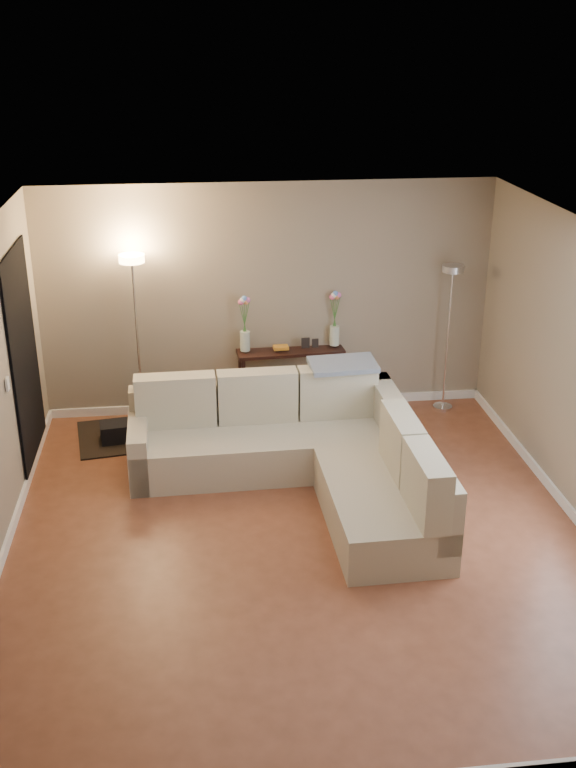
{
  "coord_description": "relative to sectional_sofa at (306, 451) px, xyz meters",
  "views": [
    {
      "loc": [
        -0.83,
        -6.32,
        4.1
      ],
      "look_at": [
        0.0,
        0.8,
        1.1
      ],
      "focal_mm": 40.0,
      "sensor_mm": 36.0,
      "label": 1
    }
  ],
  "objects": [
    {
      "name": "flower_vase_left",
      "position": [
        -0.46,
        1.71,
        0.69
      ],
      "size": [
        0.14,
        0.12,
        0.63
      ],
      "color": "silver",
      "rests_on": "console_table"
    },
    {
      "name": "baseboard_right",
      "position": [
        2.3,
        -0.91,
        -0.3
      ],
      "size": [
        0.03,
        5.5,
        0.1
      ],
      "primitive_type": "cube",
      "color": "white",
      "rests_on": "ground"
    },
    {
      "name": "wall_back",
      "position": [
        -0.19,
        1.85,
        0.95
      ],
      "size": [
        5.0,
        0.02,
        2.6
      ],
      "primitive_type": "cube",
      "color": "gray",
      "rests_on": "ground"
    },
    {
      "name": "doorway",
      "position": [
        -2.67,
        0.79,
        0.75
      ],
      "size": [
        0.02,
        1.2,
        2.2
      ],
      "primitive_type": "cube",
      "color": "black",
      "rests_on": "ground"
    },
    {
      "name": "ceiling",
      "position": [
        -0.19,
        -0.91,
        2.26
      ],
      "size": [
        5.0,
        5.5,
        0.01
      ],
      "primitive_type": "cube",
      "color": "white",
      "rests_on": "ground"
    },
    {
      "name": "switch_plate",
      "position": [
        -2.67,
        -0.06,
        0.85
      ],
      "size": [
        0.02,
        0.08,
        0.12
      ],
      "primitive_type": "cube",
      "color": "white",
      "rests_on": "ground"
    },
    {
      "name": "floor_lamp_unlit",
      "position": [
        1.82,
        1.58,
        0.86
      ],
      "size": [
        0.3,
        0.3,
        1.7
      ],
      "color": "silver",
      "rests_on": "floor"
    },
    {
      "name": "baseboard_back",
      "position": [
        -0.19,
        1.83,
        -0.3
      ],
      "size": [
        5.0,
        0.03,
        0.1
      ],
      "primitive_type": "cube",
      "color": "white",
      "rests_on": "ground"
    },
    {
      "name": "sectional_sofa",
      "position": [
        0.0,
        0.0,
        0.0
      ],
      "size": [
        2.72,
        2.58,
        0.94
      ],
      "color": "#BEB49A",
      "rests_on": "floor"
    },
    {
      "name": "baseboard_left",
      "position": [
        -2.67,
        -0.91,
        -0.3
      ],
      "size": [
        0.03,
        5.5,
        0.1
      ],
      "primitive_type": "cube",
      "color": "white",
      "rests_on": "ground"
    },
    {
      "name": "flower_vase_right",
      "position": [
        0.56,
        1.77,
        0.69
      ],
      "size": [
        0.14,
        0.12,
        0.63
      ],
      "color": "silver",
      "rests_on": "console_table"
    },
    {
      "name": "floor",
      "position": [
        -0.19,
        -0.91,
        -0.35
      ],
      "size": [
        5.0,
        5.5,
        0.01
      ],
      "primitive_type": "cube",
      "color": "brown",
      "rests_on": "ground"
    },
    {
      "name": "floor_lamp_lit",
      "position": [
        -1.63,
        1.65,
        1.0
      ],
      "size": [
        0.3,
        0.3,
        1.91
      ],
      "color": "silver",
      "rests_on": "floor"
    },
    {
      "name": "wall_front",
      "position": [
        -0.19,
        -3.67,
        0.95
      ],
      "size": [
        5.0,
        0.02,
        2.6
      ],
      "primitive_type": "cube",
      "color": "gray",
      "rests_on": "ground"
    },
    {
      "name": "black_bag",
      "position": [
        -1.87,
        1.14,
        -0.25
      ],
      "size": [
        0.38,
        0.3,
        0.23
      ],
      "primitive_type": "cube",
      "rotation": [
        0.0,
        0.0,
        0.14
      ],
      "color": "black",
      "rests_on": "charcoal_rug"
    },
    {
      "name": "table_decor",
      "position": [
        0.05,
        1.71,
        0.45
      ],
      "size": [
        0.51,
        0.12,
        0.12
      ],
      "color": "orange",
      "rests_on": "console_table"
    },
    {
      "name": "leaning_mirror",
      "position": [
        0.04,
        1.89,
        0.76
      ],
      "size": [
        0.85,
        0.1,
        0.67
      ],
      "color": "black",
      "rests_on": "console_table"
    },
    {
      "name": "console_table",
      "position": [
        -0.02,
        1.73,
        0.07
      ],
      "size": [
        1.22,
        0.4,
        0.74
      ],
      "color": "black",
      "rests_on": "floor"
    },
    {
      "name": "throw_blanket",
      "position": [
        0.46,
        0.67,
        0.61
      ],
      "size": [
        0.7,
        0.44,
        0.09
      ],
      "primitive_type": "cube",
      "rotation": [
        0.1,
        0.0,
        0.07
      ],
      "color": "gray",
      "rests_on": "sectional_sofa"
    },
    {
      "name": "charcoal_rug",
      "position": [
        -1.68,
        1.27,
        -0.34
      ],
      "size": [
        1.36,
        1.1,
        0.02
      ],
      "primitive_type": "cube",
      "rotation": [
        0.0,
        0.0,
        0.14
      ],
      "color": "black",
      "rests_on": "floor"
    }
  ]
}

